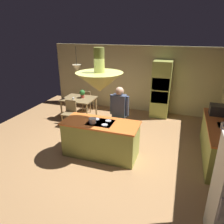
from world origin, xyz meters
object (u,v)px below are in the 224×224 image
chair_by_back_wall (87,99)px  potted_plant_on_table (82,93)px  kitchen_island (101,139)px  dining_table (79,101)px  canister_tea (223,126)px  oven_tower (161,90)px  cup_on_table (73,99)px  cooking_pot_on_cooktop (92,121)px  canister_sugar (224,129)px  chair_facing_island (70,111)px  person_at_island (119,113)px  microwave_on_counter (219,110)px

chair_by_back_wall → potted_plant_on_table: potted_plant_on_table is taller
kitchen_island → dining_table: 2.71m
dining_table → canister_tea: canister_tea is taller
potted_plant_on_table → canister_tea: canister_tea is taller
dining_table → potted_plant_on_table: 0.30m
oven_tower → chair_by_back_wall: (-2.80, -0.45, -0.53)m
kitchen_island → cup_on_table: bearing=133.8°
potted_plant_on_table → cooking_pot_on_cooktop: 2.73m
kitchen_island → oven_tower: (1.10, 3.24, 0.57)m
kitchen_island → potted_plant_on_table: bearing=126.0°
oven_tower → potted_plant_on_table: 2.89m
potted_plant_on_table → canister_sugar: size_ratio=1.79×
chair_facing_island → dining_table: bearing=90.0°
chair_by_back_wall → cooking_pot_on_cooktop: (1.54, -2.92, 0.51)m
cup_on_table → canister_tea: (4.63, -1.29, 0.21)m
canister_tea → person_at_island: bearing=177.5°
cup_on_table → cooking_pot_on_cooktop: bearing=-50.7°
oven_tower → dining_table: (-2.80, -1.14, -0.37)m
person_at_island → microwave_on_counter: person_at_island is taller
chair_facing_island → potted_plant_on_table: bearing=82.0°
cooking_pot_on_cooktop → oven_tower: bearing=69.5°
canister_tea → dining_table: bearing=161.5°
person_at_island → microwave_on_counter: bearing=17.5°
kitchen_island → canister_sugar: 2.92m
chair_facing_island → canister_sugar: canister_sugar is taller
cup_on_table → canister_tea: 4.81m
dining_table → chair_by_back_wall: chair_by_back_wall is taller
oven_tower → person_at_island: 2.68m
canister_sugar → canister_tea: bearing=90.0°
dining_table → person_at_island: bearing=-35.5°
canister_sugar → cooking_pot_on_cooktop: 3.05m
potted_plant_on_table → cooking_pot_on_cooktop: (1.43, -2.32, 0.08)m
person_at_island → canister_tea: person_at_island is taller
dining_table → cooking_pot_on_cooktop: (1.54, -2.23, 0.35)m
person_at_island → potted_plant_on_table: person_at_island is taller
oven_tower → chair_facing_island: bearing=-146.8°
person_at_island → potted_plant_on_table: (-1.87, 1.50, -0.04)m
microwave_on_counter → cooking_pot_on_cooktop: size_ratio=2.56×
chair_by_back_wall → canister_tea: 5.08m
oven_tower → canister_tea: 3.18m
canister_sugar → person_at_island: bearing=173.5°
potted_plant_on_table → canister_sugar: bearing=-22.0°
kitchen_island → person_at_island: (0.28, 0.69, 0.50)m
person_at_island → cooking_pot_on_cooktop: bearing=-118.1°
oven_tower → cup_on_table: oven_tower is taller
cooking_pot_on_cooktop → person_at_island: bearing=61.9°
microwave_on_counter → cup_on_table: bearing=175.5°
dining_table → cooking_pot_on_cooktop: cooking_pot_on_cooktop is taller
canister_sugar → microwave_on_counter: bearing=90.0°
cooking_pot_on_cooktop → potted_plant_on_table: bearing=121.6°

